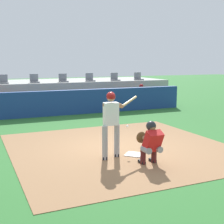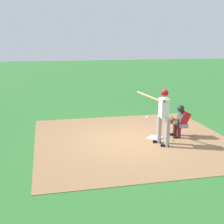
{
  "view_description": "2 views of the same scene",
  "coord_description": "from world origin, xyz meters",
  "px_view_note": "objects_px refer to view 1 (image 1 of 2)",
  "views": [
    {
      "loc": [
        -4.03,
        -8.36,
        2.6
      ],
      "look_at": [
        0.0,
        0.7,
        1.0
      ],
      "focal_mm": 50.96,
      "sensor_mm": 36.0,
      "label": 1
    },
    {
      "loc": [
        -9.53,
        2.82,
        3.3
      ],
      "look_at": [
        0.0,
        0.7,
        1.0
      ],
      "focal_mm": 49.76,
      "sensor_mm": 36.0,
      "label": 2
    }
  ],
  "objects_px": {
    "stadium_seat_3": "(34,80)",
    "stadium_seat_7": "(138,78)",
    "home_plate": "(134,154)",
    "stadium_seat_2": "(3,81)",
    "stadium_seat_6": "(115,78)",
    "stadium_seat_5": "(90,79)",
    "dugout_player_2": "(142,95)",
    "stadium_seat_4": "(63,80)",
    "catcher_crouched": "(150,141)",
    "batter_at_plate": "(112,120)"
  },
  "relations": [
    {
      "from": "batter_at_plate",
      "to": "stadium_seat_6",
      "type": "bearing_deg",
      "value": 65.03
    },
    {
      "from": "home_plate",
      "to": "stadium_seat_7",
      "type": "relative_size",
      "value": 0.92
    },
    {
      "from": "home_plate",
      "to": "stadium_seat_5",
      "type": "relative_size",
      "value": 0.92
    },
    {
      "from": "home_plate",
      "to": "stadium_seat_2",
      "type": "bearing_deg",
      "value": 103.47
    },
    {
      "from": "stadium_seat_2",
      "to": "stadium_seat_4",
      "type": "height_order",
      "value": "same"
    },
    {
      "from": "catcher_crouched",
      "to": "stadium_seat_7",
      "type": "bearing_deg",
      "value": 62.77
    },
    {
      "from": "stadium_seat_3",
      "to": "stadium_seat_4",
      "type": "distance_m",
      "value": 1.62
    },
    {
      "from": "batter_at_plate",
      "to": "stadium_seat_2",
      "type": "bearing_deg",
      "value": 99.85
    },
    {
      "from": "dugout_player_2",
      "to": "stadium_seat_5",
      "type": "bearing_deg",
      "value": 139.73
    },
    {
      "from": "home_plate",
      "to": "dugout_player_2",
      "type": "bearing_deg",
      "value": 59.28
    },
    {
      "from": "dugout_player_2",
      "to": "stadium_seat_6",
      "type": "height_order",
      "value": "stadium_seat_6"
    },
    {
      "from": "dugout_player_2",
      "to": "stadium_seat_4",
      "type": "distance_m",
      "value": 4.59
    },
    {
      "from": "stadium_seat_4",
      "to": "stadium_seat_6",
      "type": "bearing_deg",
      "value": 0.0
    },
    {
      "from": "stadium_seat_4",
      "to": "stadium_seat_7",
      "type": "xyz_separation_m",
      "value": [
        4.88,
        0.0,
        0.0
      ]
    },
    {
      "from": "stadium_seat_7",
      "to": "stadium_seat_2",
      "type": "bearing_deg",
      "value": 180.0
    },
    {
      "from": "home_plate",
      "to": "stadium_seat_2",
      "type": "relative_size",
      "value": 0.92
    },
    {
      "from": "stadium_seat_6",
      "to": "stadium_seat_3",
      "type": "bearing_deg",
      "value": 180.0
    },
    {
      "from": "stadium_seat_3",
      "to": "stadium_seat_7",
      "type": "relative_size",
      "value": 1.0
    },
    {
      "from": "stadium_seat_5",
      "to": "dugout_player_2",
      "type": "bearing_deg",
      "value": -40.27
    },
    {
      "from": "catcher_crouched",
      "to": "stadium_seat_4",
      "type": "distance_m",
      "value": 11.13
    },
    {
      "from": "catcher_crouched",
      "to": "stadium_seat_3",
      "type": "bearing_deg",
      "value": 94.17
    },
    {
      "from": "stadium_seat_6",
      "to": "stadium_seat_5",
      "type": "bearing_deg",
      "value": 180.0
    },
    {
      "from": "batter_at_plate",
      "to": "stadium_seat_3",
      "type": "bearing_deg",
      "value": 90.79
    },
    {
      "from": "catcher_crouched",
      "to": "dugout_player_2",
      "type": "height_order",
      "value": "dugout_player_2"
    },
    {
      "from": "home_plate",
      "to": "stadium_seat_5",
      "type": "bearing_deg",
      "value": 76.53
    },
    {
      "from": "stadium_seat_3",
      "to": "home_plate",
      "type": "bearing_deg",
      "value": -85.44
    },
    {
      "from": "stadium_seat_3",
      "to": "stadium_seat_7",
      "type": "bearing_deg",
      "value": 0.0
    },
    {
      "from": "dugout_player_2",
      "to": "stadium_seat_6",
      "type": "bearing_deg",
      "value": 110.88
    },
    {
      "from": "stadium_seat_2",
      "to": "stadium_seat_6",
      "type": "height_order",
      "value": "same"
    },
    {
      "from": "stadium_seat_7",
      "to": "stadium_seat_3",
      "type": "bearing_deg",
      "value": 180.0
    },
    {
      "from": "stadium_seat_6",
      "to": "batter_at_plate",
      "type": "bearing_deg",
      "value": -114.97
    },
    {
      "from": "batter_at_plate",
      "to": "stadium_seat_3",
      "type": "height_order",
      "value": "stadium_seat_3"
    },
    {
      "from": "batter_at_plate",
      "to": "stadium_seat_2",
      "type": "xyz_separation_m",
      "value": [
        -1.77,
        10.17,
        0.5
      ]
    },
    {
      "from": "dugout_player_2",
      "to": "stadium_seat_6",
      "type": "relative_size",
      "value": 2.71
    },
    {
      "from": "stadium_seat_2",
      "to": "stadium_seat_5",
      "type": "relative_size",
      "value": 1.0
    },
    {
      "from": "stadium_seat_3",
      "to": "stadium_seat_7",
      "type": "xyz_separation_m",
      "value": [
        6.5,
        0.0,
        0.0
      ]
    },
    {
      "from": "stadium_seat_6",
      "to": "home_plate",
      "type": "bearing_deg",
      "value": -111.76
    },
    {
      "from": "stadium_seat_2",
      "to": "stadium_seat_5",
      "type": "bearing_deg",
      "value": 0.0
    },
    {
      "from": "stadium_seat_4",
      "to": "stadium_seat_7",
      "type": "height_order",
      "value": "same"
    },
    {
      "from": "batter_at_plate",
      "to": "stadium_seat_4",
      "type": "xyz_separation_m",
      "value": [
        1.48,
        10.17,
        0.5
      ]
    },
    {
      "from": "stadium_seat_6",
      "to": "stadium_seat_7",
      "type": "bearing_deg",
      "value": 0.0
    },
    {
      "from": "home_plate",
      "to": "stadium_seat_4",
      "type": "relative_size",
      "value": 0.92
    },
    {
      "from": "stadium_seat_4",
      "to": "stadium_seat_6",
      "type": "xyz_separation_m",
      "value": [
        3.25,
        0.0,
        0.0
      ]
    },
    {
      "from": "stadium_seat_7",
      "to": "batter_at_plate",
      "type": "bearing_deg",
      "value": -122.03
    },
    {
      "from": "stadium_seat_2",
      "to": "home_plate",
      "type": "bearing_deg",
      "value": -76.53
    },
    {
      "from": "stadium_seat_5",
      "to": "stadium_seat_4",
      "type": "bearing_deg",
      "value": 180.0
    },
    {
      "from": "home_plate",
      "to": "dugout_player_2",
      "type": "xyz_separation_m",
      "value": [
        4.84,
        8.14,
        0.65
      ]
    },
    {
      "from": "catcher_crouched",
      "to": "stadium_seat_2",
      "type": "bearing_deg",
      "value": 102.4
    },
    {
      "from": "home_plate",
      "to": "batter_at_plate",
      "type": "bearing_deg",
      "value": 179.02
    },
    {
      "from": "batter_at_plate",
      "to": "stadium_seat_5",
      "type": "xyz_separation_m",
      "value": [
        3.11,
        10.17,
        0.5
      ]
    }
  ]
}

